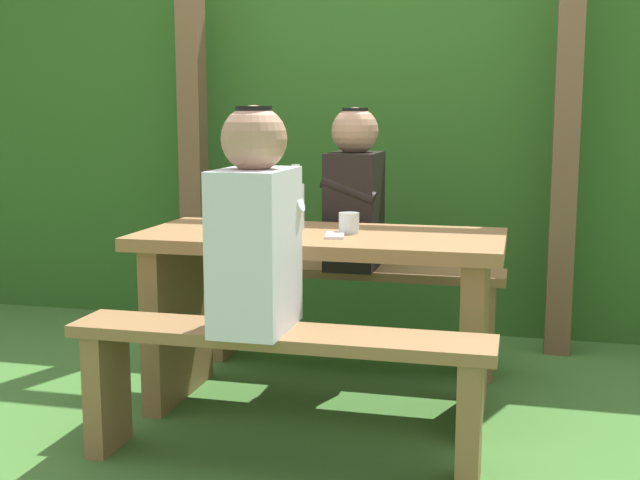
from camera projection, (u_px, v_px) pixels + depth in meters
ground_plane at (320, 407)px, 3.26m from camera, size 12.00×12.00×0.00m
hedge_backdrop at (392, 141)px, 4.79m from camera, size 6.40×1.03×2.00m
pergola_post_left at (192, 119)px, 4.28m from camera, size 0.12×0.12×2.25m
pergola_post_right at (567, 120)px, 3.83m from camera, size 0.12×0.12×2.25m
picnic_table at (320, 289)px, 3.18m from camera, size 1.40×0.64×0.70m
bench_near at (278, 370)px, 2.66m from camera, size 1.40×0.24×0.47m
bench_far at (350, 295)px, 3.75m from camera, size 1.40×0.24×0.47m
person_white_shirt at (255, 228)px, 2.61m from camera, size 0.25×0.35×0.72m
person_black_coat at (354, 194)px, 3.67m from camera, size 0.25×0.35×0.72m
drinking_glass at (349, 223)px, 3.13m from camera, size 0.08×0.08×0.08m
bottle_left at (296, 204)px, 3.23m from camera, size 0.07×0.07×0.26m
cell_phone at (335, 235)px, 3.05m from camera, size 0.09×0.15×0.01m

